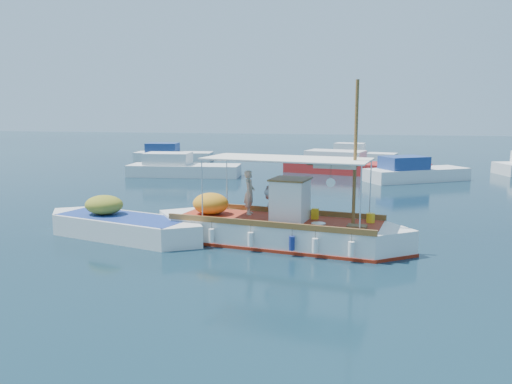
# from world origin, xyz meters

# --- Properties ---
(ground) EXTENTS (160.00, 160.00, 0.00)m
(ground) POSITION_xyz_m (0.00, 0.00, 0.00)
(ground) COLOR black
(ground) RESTS_ON ground
(fishing_caique) EXTENTS (8.99, 3.42, 5.54)m
(fishing_caique) POSITION_xyz_m (-0.78, -0.01, 0.49)
(fishing_caique) COLOR white
(fishing_caique) RESTS_ON ground
(dinghy) EXTENTS (6.52, 3.06, 1.64)m
(dinghy) POSITION_xyz_m (-6.26, -0.35, 0.34)
(dinghy) COLOR white
(dinghy) RESTS_ON ground
(bg_boat_nw) EXTENTS (7.76, 3.25, 1.80)m
(bg_boat_nw) POSITION_xyz_m (-10.23, 15.82, 0.49)
(bg_boat_nw) COLOR silver
(bg_boat_nw) RESTS_ON ground
(bg_boat_n) EXTENTS (10.37, 4.96, 1.80)m
(bg_boat_n) POSITION_xyz_m (1.10, 19.83, 0.49)
(bg_boat_n) COLOR #AB1F1C
(bg_boat_n) RESTS_ON ground
(bg_boat_ne) EXTENTS (6.83, 5.39, 1.80)m
(bg_boat_ne) POSITION_xyz_m (5.11, 16.78, 0.49)
(bg_boat_ne) COLOR silver
(bg_boat_ne) RESTS_ON ground
(bg_boat_far_w) EXTENTS (7.02, 3.25, 1.80)m
(bg_boat_far_w) POSITION_xyz_m (-14.82, 25.50, 0.49)
(bg_boat_far_w) COLOR silver
(bg_boat_far_w) RESTS_ON ground
(bg_boat_far_n) EXTENTS (6.50, 3.26, 1.80)m
(bg_boat_far_n) POSITION_xyz_m (1.36, 28.75, 0.49)
(bg_boat_far_n) COLOR silver
(bg_boat_far_n) RESTS_ON ground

